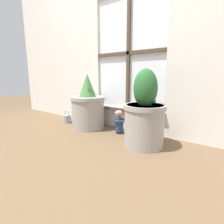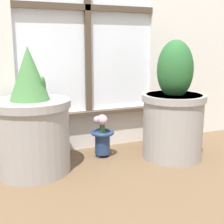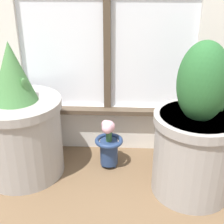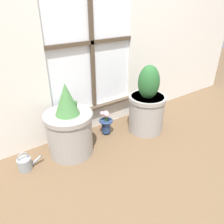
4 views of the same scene
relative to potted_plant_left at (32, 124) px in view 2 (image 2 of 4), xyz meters
name	(u,v)px [view 2 (image 2 of 4)]	position (x,y,z in m)	size (l,w,h in m)	color
ground_plane	(129,183)	(0.40, -0.34, -0.26)	(10.00, 10.00, 0.00)	brown
potted_plant_left	(32,124)	(0.00, 0.00, 0.00)	(0.41, 0.41, 0.66)	#9E9993
potted_plant_right	(173,112)	(0.81, -0.10, 0.02)	(0.38, 0.38, 0.70)	#9E9993
flower_vase	(102,135)	(0.42, 0.07, -0.13)	(0.14, 0.14, 0.26)	navy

